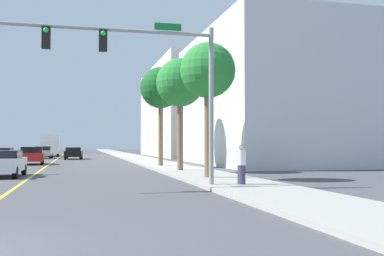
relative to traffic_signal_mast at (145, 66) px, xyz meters
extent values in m
plane|color=#47474C|center=(-5.03, 32.31, -4.89)|extent=(192.00, 192.00, 0.00)
cube|color=#9E9B93|center=(4.10, 32.31, -4.82)|extent=(3.57, 168.00, 0.15)
cube|color=yellow|center=(-5.03, 32.31, -4.89)|extent=(0.16, 144.00, 0.01)
cube|color=silver|center=(15.71, 19.98, 0.88)|extent=(15.65, 20.11, 11.56)
cube|color=silver|center=(15.77, 47.75, 1.66)|extent=(15.76, 26.77, 13.12)
cylinder|color=gray|center=(2.72, 0.00, -1.54)|extent=(0.20, 0.20, 6.42)
cylinder|color=gray|center=(-1.80, 0.00, 1.35)|extent=(9.03, 0.14, 0.14)
cube|color=black|center=(-1.65, 0.00, 0.90)|extent=(0.32, 0.24, 0.84)
sphere|color=green|center=(-1.65, -0.14, 1.15)|extent=(0.20, 0.20, 0.20)
cube|color=black|center=(-3.75, 0.00, 0.90)|extent=(0.32, 0.24, 0.84)
sphere|color=green|center=(-3.75, -0.14, 1.15)|extent=(0.20, 0.20, 0.20)
cube|color=#147233|center=(0.91, 0.00, 1.60)|extent=(1.10, 0.04, 0.28)
cylinder|color=brown|center=(3.65, 3.78, -2.10)|extent=(0.36, 0.36, 5.29)
sphere|color=#287F33|center=(3.65, 3.78, 0.55)|extent=(2.75, 2.75, 2.75)
cone|color=#287F33|center=(4.48, 3.77, 0.35)|extent=(0.46, 1.33, 1.24)
cone|color=#287F33|center=(3.93, 4.56, 0.35)|extent=(1.34, 0.81, 1.22)
cone|color=#287F33|center=(3.10, 4.39, 0.35)|extent=(1.06, 1.00, 1.58)
cone|color=#287F33|center=(2.95, 3.35, 0.35)|extent=(0.97, 1.26, 1.48)
cone|color=#287F33|center=(3.77, 2.97, 0.35)|extent=(1.23, 0.58, 1.21)
cylinder|color=brown|center=(3.62, 10.01, -2.00)|extent=(0.36, 0.36, 5.50)
sphere|color=#287F33|center=(3.62, 10.01, 0.75)|extent=(3.04, 3.04, 3.04)
cone|color=#287F33|center=(4.53, 10.09, 0.55)|extent=(0.55, 1.76, 1.41)
cone|color=#287F33|center=(4.08, 10.80, 0.55)|extent=(1.40, 1.04, 1.51)
cone|color=#287F33|center=(3.16, 10.80, 0.55)|extent=(1.41, 1.06, 1.49)
cone|color=#287F33|center=(2.71, 9.95, 0.55)|extent=(0.52, 1.33, 1.27)
cone|color=#287F33|center=(3.10, 9.27, 0.55)|extent=(1.38, 1.13, 1.65)
cone|color=#287F33|center=(4.20, 9.30, 0.55)|extent=(1.28, 1.13, 1.69)
cylinder|color=brown|center=(3.48, 16.25, -1.79)|extent=(0.37, 0.37, 5.91)
sphere|color=#195B23|center=(3.48, 16.25, 1.17)|extent=(3.16, 3.16, 3.16)
cone|color=#195B23|center=(4.42, 16.39, 0.97)|extent=(0.64, 1.78, 1.43)
cone|color=#195B23|center=(3.74, 17.16, 0.97)|extent=(1.40, 0.75, 1.48)
cone|color=#195B23|center=(2.82, 16.92, 0.97)|extent=(1.42, 1.49, 1.60)
cone|color=#195B23|center=(2.68, 15.75, 0.97)|extent=(0.92, 1.16, 1.54)
cone|color=#195B23|center=(3.75, 15.34, 0.97)|extent=(1.63, 0.85, 1.68)
cube|color=#BCBCC1|center=(-6.71, 40.17, -4.24)|extent=(2.01, 3.93, 0.67)
cube|color=black|center=(-6.72, 39.92, -3.67)|extent=(1.73, 2.06, 0.48)
cylinder|color=black|center=(-7.52, 41.58, -4.57)|extent=(0.24, 0.65, 0.64)
cylinder|color=black|center=(-5.82, 41.53, -4.57)|extent=(0.24, 0.65, 0.64)
cylinder|color=black|center=(-7.60, 38.80, -4.57)|extent=(0.24, 0.65, 0.64)
cylinder|color=black|center=(-5.90, 38.75, -4.57)|extent=(0.24, 0.65, 0.64)
cube|color=white|center=(-6.42, 8.57, -4.23)|extent=(1.87, 4.21, 0.70)
cube|color=black|center=(-6.42, 8.54, -3.67)|extent=(1.60, 1.86, 0.41)
cylinder|color=black|center=(-5.60, 10.08, -4.57)|extent=(0.24, 0.65, 0.64)
cylinder|color=black|center=(-5.69, 7.02, -4.57)|extent=(0.24, 0.65, 0.64)
cube|color=slate|center=(-8.91, 24.10, -4.26)|extent=(1.88, 4.38, 0.62)
cube|color=black|center=(-8.91, 23.94, -3.70)|extent=(1.61, 2.02, 0.50)
cylinder|color=black|center=(-8.08, 25.70, -4.57)|extent=(0.23, 0.64, 0.64)
cylinder|color=black|center=(-8.16, 22.47, -4.57)|extent=(0.23, 0.64, 0.64)
cube|color=black|center=(-3.13, 36.57, -4.25)|extent=(2.05, 4.57, 0.65)
cube|color=black|center=(-3.14, 36.34, -3.73)|extent=(1.74, 2.29, 0.40)
cylinder|color=black|center=(-3.91, 38.31, -4.57)|extent=(0.24, 0.65, 0.64)
cylinder|color=black|center=(-2.23, 38.24, -4.57)|extent=(0.24, 0.65, 0.64)
cylinder|color=black|center=(-4.04, 34.91, -4.57)|extent=(0.24, 0.65, 0.64)
cylinder|color=black|center=(-2.36, 34.84, -4.57)|extent=(0.24, 0.65, 0.64)
cube|color=red|center=(-6.48, 23.73, -4.23)|extent=(2.15, 4.55, 0.69)
cube|color=black|center=(-6.47, 23.51, -3.63)|extent=(1.80, 2.17, 0.52)
cylinder|color=black|center=(-7.42, 25.37, -4.57)|extent=(0.25, 0.65, 0.64)
cylinder|color=black|center=(-5.70, 25.46, -4.57)|extent=(0.25, 0.65, 0.64)
cylinder|color=black|center=(-7.26, 22.01, -4.57)|extent=(0.25, 0.65, 0.64)
cylinder|color=black|center=(-5.53, 22.10, -4.57)|extent=(0.25, 0.65, 0.64)
cube|color=#194799|center=(-6.63, 53.00, -3.64)|extent=(2.48, 2.52, 1.60)
cube|color=silver|center=(-6.48, 48.65, -3.21)|extent=(2.61, 6.35, 2.47)
cylinder|color=black|center=(-7.68, 52.96, -4.44)|extent=(0.31, 0.91, 0.90)
cylinder|color=black|center=(-5.58, 53.03, -4.44)|extent=(0.31, 0.91, 0.90)
cylinder|color=black|center=(-7.48, 47.05, -4.44)|extent=(0.31, 0.91, 0.90)
cylinder|color=black|center=(-5.38, 47.12, -4.44)|extent=(0.31, 0.91, 0.90)
cylinder|color=#3F3859|center=(3.92, -0.29, -4.36)|extent=(0.32, 0.32, 0.78)
cylinder|color=silver|center=(3.92, -0.29, -3.66)|extent=(0.38, 0.38, 0.62)
sphere|color=tan|center=(3.92, -0.29, -3.25)|extent=(0.21, 0.21, 0.21)
camera|label=1|loc=(-2.50, -17.82, -3.09)|focal=42.60mm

